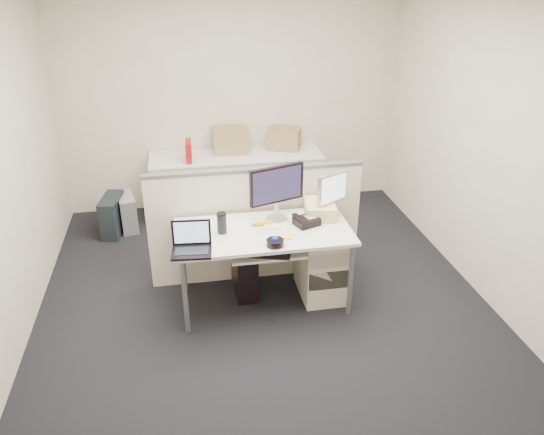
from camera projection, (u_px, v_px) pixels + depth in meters
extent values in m
cube|color=black|center=(264.00, 301.00, 4.85)|extent=(4.00, 4.50, 0.01)
cube|color=beige|center=(231.00, 97.00, 6.24)|extent=(4.00, 0.02, 2.70)
cube|color=beige|center=(349.00, 342.00, 2.27)|extent=(4.00, 0.02, 2.70)
cube|color=beige|center=(491.00, 147.00, 4.57)|extent=(0.02, 4.50, 2.70)
cube|color=silver|center=(263.00, 232.00, 4.53)|extent=(1.50, 0.75, 0.03)
cylinder|color=slate|center=(185.00, 297.00, 4.29)|extent=(0.04, 0.04, 0.70)
cylinder|color=slate|center=(183.00, 257.00, 4.87)|extent=(0.04, 0.04, 0.70)
cylinder|color=slate|center=(351.00, 280.00, 4.52)|extent=(0.04, 0.04, 0.70)
cylinder|color=slate|center=(330.00, 244.00, 5.09)|extent=(0.04, 0.04, 0.70)
cube|color=silver|center=(267.00, 252.00, 4.42)|extent=(0.62, 0.32, 0.02)
cube|color=beige|center=(322.00, 262.00, 4.84)|extent=(0.40, 0.55, 0.65)
cube|color=beige|center=(256.00, 226.00, 5.00)|extent=(2.00, 0.06, 1.10)
cube|color=beige|center=(237.00, 184.00, 6.39)|extent=(2.00, 0.60, 0.72)
cube|color=black|center=(277.00, 194.00, 4.60)|extent=(0.54, 0.34, 0.51)
cube|color=#B7B7BC|center=(332.00, 195.00, 4.70)|extent=(0.36, 0.29, 0.40)
cube|color=black|center=(191.00, 240.00, 4.13)|extent=(0.33, 0.26, 0.23)
cylinder|color=black|center=(275.00, 243.00, 4.27)|extent=(0.18, 0.18, 0.05)
cube|color=black|center=(307.00, 221.00, 4.61)|extent=(0.24, 0.22, 0.06)
cube|color=white|center=(275.00, 222.00, 4.65)|extent=(0.24, 0.28, 0.01)
cube|color=yellow|center=(288.00, 236.00, 4.41)|extent=(0.12, 0.12, 0.01)
cylinder|color=black|center=(222.00, 224.00, 4.45)|extent=(0.10, 0.10, 0.17)
ellipsoid|color=yellow|center=(261.00, 223.00, 4.60)|extent=(0.20, 0.06, 0.04)
cube|color=black|center=(271.00, 219.00, 4.70)|extent=(0.06, 0.10, 0.01)
cube|color=#F1D58A|center=(320.00, 209.00, 4.76)|extent=(0.32, 0.38, 0.13)
cube|color=black|center=(262.00, 252.00, 4.36)|extent=(0.50, 0.30, 0.03)
cube|color=black|center=(244.00, 271.00, 4.90)|extent=(0.20, 0.47, 0.44)
cube|color=black|center=(113.00, 215.00, 5.96)|extent=(0.26, 0.49, 0.44)
cube|color=#B7B7BC|center=(127.00, 212.00, 6.07)|extent=(0.26, 0.46, 0.40)
cube|color=#897450|center=(230.00, 141.00, 6.26)|extent=(0.42, 0.32, 0.31)
cube|color=#897450|center=(284.00, 139.00, 6.38)|extent=(0.45, 0.41, 0.27)
cube|color=#A00D12|center=(189.00, 152.00, 6.00)|extent=(0.08, 0.27, 0.25)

